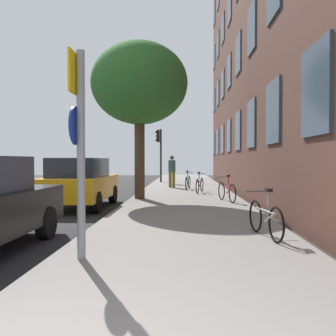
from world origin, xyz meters
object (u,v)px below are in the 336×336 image
at_px(pedestrian_0, 172,169).
at_px(car_1, 80,182).
at_px(sign_post, 79,137).
at_px(bicycle_2, 200,184).
at_px(bicycle_0, 265,218).
at_px(traffic_light, 159,146).
at_px(tree_near, 139,84).
at_px(bicycle_3, 188,182).
at_px(bicycle_1, 227,191).

distance_m(pedestrian_0, car_1, 7.92).
distance_m(sign_post, bicycle_2, 11.30).
relative_size(pedestrian_0, car_1, 0.42).
bearing_deg(bicycle_2, bicycle_0, -85.10).
distance_m(traffic_light, tree_near, 10.48).
height_order(tree_near, bicycle_3, tree_near).
relative_size(bicycle_0, bicycle_2, 0.97).
distance_m(sign_post, bicycle_3, 12.95).
height_order(bicycle_1, bicycle_2, bicycle_1).
height_order(sign_post, traffic_light, traffic_light).
distance_m(sign_post, tree_near, 8.69).
xyz_separation_m(traffic_light, bicycle_0, (3.12, -17.02, -2.03)).
bearing_deg(car_1, bicycle_0, -44.87).
distance_m(bicycle_2, car_1, 6.09).
distance_m(traffic_light, car_1, 12.39).
bearing_deg(car_1, bicycle_1, 11.68).
height_order(bicycle_1, car_1, car_1).
bearing_deg(sign_post, bicycle_0, 27.89).
bearing_deg(sign_post, bicycle_3, 82.22).
xyz_separation_m(sign_post, bicycle_3, (1.74, 12.75, -1.41)).
distance_m(bicycle_3, car_1, 7.23).
xyz_separation_m(sign_post, traffic_light, (-0.07, 18.64, 0.61)).
bearing_deg(sign_post, bicycle_1, 67.96).
bearing_deg(bicycle_2, bicycle_1, -77.21).
distance_m(tree_near, car_1, 4.36).
relative_size(tree_near, pedestrian_0, 3.46).
bearing_deg(bicycle_1, tree_near, 165.41).
xyz_separation_m(tree_near, bicycle_3, (1.87, 4.43, -3.92)).
bearing_deg(sign_post, tree_near, 90.86).
xyz_separation_m(tree_near, bicycle_2, (2.37, 2.66, -3.92)).
relative_size(traffic_light, bicycle_3, 2.07).
bearing_deg(car_1, pedestrian_0, 69.56).
bearing_deg(tree_near, bicycle_0, -64.68).
xyz_separation_m(bicycle_2, pedestrian_0, (-1.33, 2.92, 0.61)).
xyz_separation_m(sign_post, bicycle_1, (3.04, 7.50, -1.41)).
distance_m(tree_near, pedestrian_0, 6.58).
xyz_separation_m(bicycle_1, bicycle_2, (-0.79, 3.48, -0.01)).
height_order(pedestrian_0, car_1, pedestrian_0).
relative_size(tree_near, bicycle_1, 3.44).
relative_size(bicycle_2, car_1, 0.42).
distance_m(bicycle_2, bicycle_3, 1.84).
height_order(tree_near, bicycle_1, tree_near).
bearing_deg(bicycle_0, bicycle_2, 94.90).
relative_size(bicycle_1, pedestrian_0, 1.00).
bearing_deg(bicycle_1, sign_post, -112.04).
bearing_deg(car_1, tree_near, 46.74).
bearing_deg(traffic_light, bicycle_3, -72.91).
distance_m(tree_near, bicycle_0, 8.40).
height_order(bicycle_2, pedestrian_0, pedestrian_0).
bearing_deg(car_1, traffic_light, 81.65).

